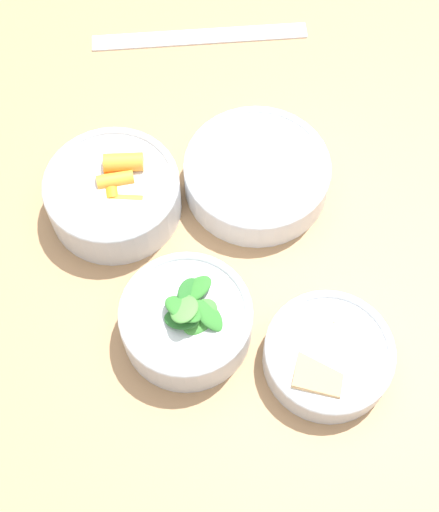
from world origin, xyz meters
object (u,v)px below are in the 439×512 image
object	(u,v)px
bowl_carrots	(114,193)
bowl_cookies	(328,355)
bowl_beans_hotdog	(257,175)
bowl_greens	(187,320)
ruler	(200,37)

from	to	relation	value
bowl_carrots	bowl_cookies	world-z (taller)	bowl_carrots
bowl_beans_hotdog	bowl_cookies	xyz separation A→B (m)	(0.07, -0.24, -0.00)
bowl_greens	bowl_cookies	world-z (taller)	bowl_greens
bowl_carrots	bowl_cookies	bearing A→B (deg)	-39.55
bowl_carrots	bowl_beans_hotdog	xyz separation A→B (m)	(0.18, 0.03, -0.01)
bowl_carrots	bowl_greens	xyz separation A→B (m)	(0.09, -0.17, 0.00)
bowl_cookies	bowl_beans_hotdog	bearing A→B (deg)	106.80
bowl_carrots	ruler	size ratio (longest dim) A/B	0.53
bowl_carrots	bowl_beans_hotdog	distance (m)	0.18
bowl_beans_hotdog	bowl_cookies	world-z (taller)	bowl_beans_hotdog
bowl_beans_hotdog	ruler	world-z (taller)	bowl_beans_hotdog
bowl_greens	ruler	world-z (taller)	bowl_greens
bowl_greens	ruler	xyz separation A→B (m)	(0.01, 0.46, -0.03)
ruler	bowl_beans_hotdog	bearing A→B (deg)	-73.72
bowl_carrots	ruler	bearing A→B (deg)	70.26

